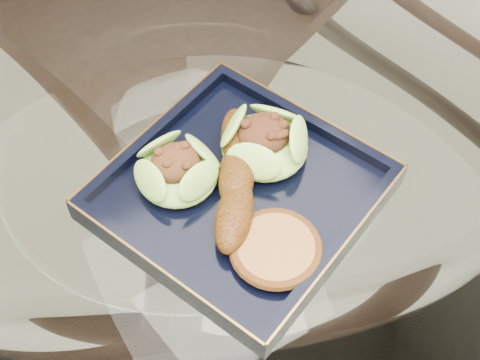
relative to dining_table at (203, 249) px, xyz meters
name	(u,v)px	position (x,y,z in m)	size (l,w,h in m)	color
dining_table	(203,249)	(0.00, 0.00, 0.00)	(1.13, 1.13, 0.77)	white
dining_chair	(139,3)	(0.13, 0.53, -0.01)	(0.60, 0.60, 1.06)	black
navy_plate	(240,195)	(0.03, -0.05, 0.17)	(0.27, 0.27, 0.02)	black
lettuce_wrap_left	(177,171)	(-0.02, 0.00, 0.20)	(0.09, 0.09, 0.03)	#66A730
lettuce_wrap_right	(265,143)	(0.08, -0.02, 0.20)	(0.10, 0.10, 0.04)	#6DAE32
roasted_plantain	(236,177)	(0.03, -0.04, 0.20)	(0.19, 0.04, 0.04)	#69370B
crumb_patty	(276,250)	(0.02, -0.14, 0.19)	(0.09, 0.09, 0.02)	#A56B37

